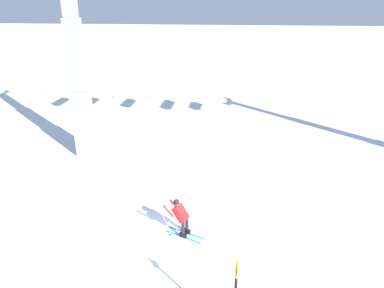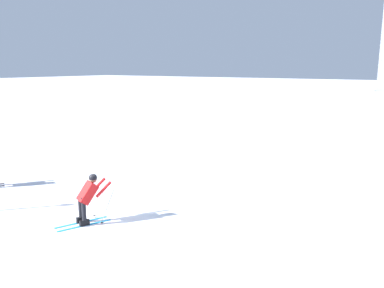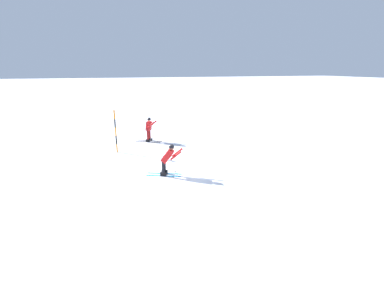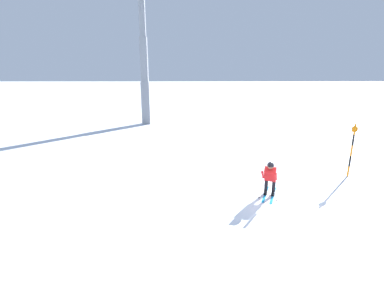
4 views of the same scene
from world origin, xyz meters
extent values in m
plane|color=white|center=(0.00, 0.00, 0.00)|extent=(260.00, 260.00, 0.00)
cube|color=#198CCC|center=(0.32, 0.01, 0.01)|extent=(1.50, 0.70, 0.01)
cube|color=black|center=(0.32, 0.01, 0.09)|extent=(0.30, 0.21, 0.16)
cylinder|color=black|center=(0.32, 0.01, 0.51)|extent=(0.13, 0.13, 0.68)
cube|color=#198CCC|center=(0.43, 0.27, 0.01)|extent=(1.50, 0.70, 0.01)
cube|color=black|center=(0.43, 0.27, 0.09)|extent=(0.30, 0.21, 0.16)
cylinder|color=black|center=(0.43, 0.27, 0.51)|extent=(0.13, 0.13, 0.68)
cube|color=red|center=(0.21, 0.21, 0.93)|extent=(0.70, 0.61, 0.66)
sphere|color=#997051|center=(0.03, 0.29, 1.32)|extent=(0.23, 0.23, 0.23)
sphere|color=black|center=(0.03, 0.29, 1.35)|extent=(0.24, 0.24, 0.24)
cylinder|color=red|center=(-0.26, 0.16, 1.02)|extent=(0.50, 0.27, 0.44)
cylinder|color=gray|center=(-0.32, 0.14, 0.43)|extent=(0.50, 0.09, 1.16)
cylinder|color=black|center=(-0.18, 0.03, 0.05)|extent=(0.07, 0.07, 0.01)
cylinder|color=red|center=(-0.08, 0.58, 1.02)|extent=(0.50, 0.27, 0.44)
cylinder|color=gray|center=(-0.11, 0.64, 0.43)|extent=(0.41, 0.32, 1.16)
cylinder|color=black|center=(0.07, 0.62, 0.05)|extent=(0.07, 0.07, 0.01)
cube|color=gray|center=(-6.45, 7.19, 1.90)|extent=(0.91, 0.91, 3.79)
cube|color=gray|center=(-6.45, 7.19, 5.69)|extent=(0.76, 0.76, 3.79)
cylinder|color=black|center=(2.27, -4.05, 1.73)|extent=(0.07, 0.07, 0.49)
cylinder|color=orange|center=(2.27, -4.05, 2.22)|extent=(0.07, 0.07, 0.49)
cylinder|color=orange|center=(2.29, -4.05, 2.22)|extent=(0.01, 0.28, 0.28)
camera|label=1|loc=(2.02, -11.01, 8.37)|focal=32.99mm
camera|label=2|loc=(7.68, 8.75, 4.59)|focal=36.56mm
camera|label=3|loc=(2.60, 11.42, 4.73)|focal=25.02mm
camera|label=4|loc=(-9.34, 3.30, 4.67)|focal=25.34mm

